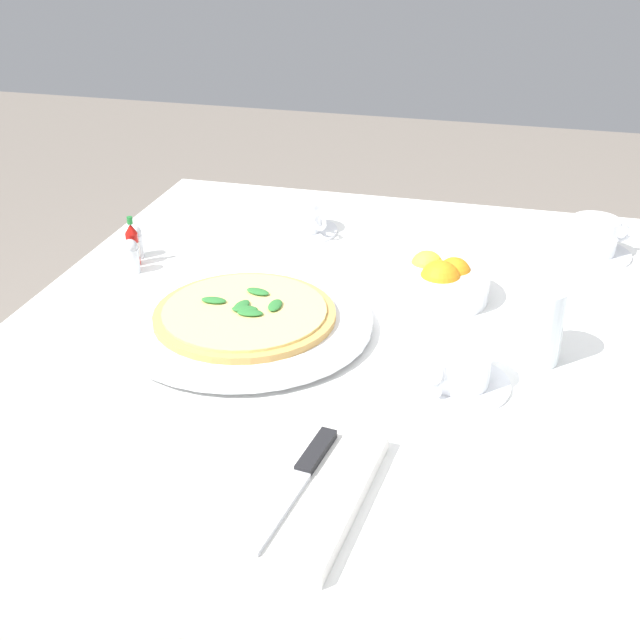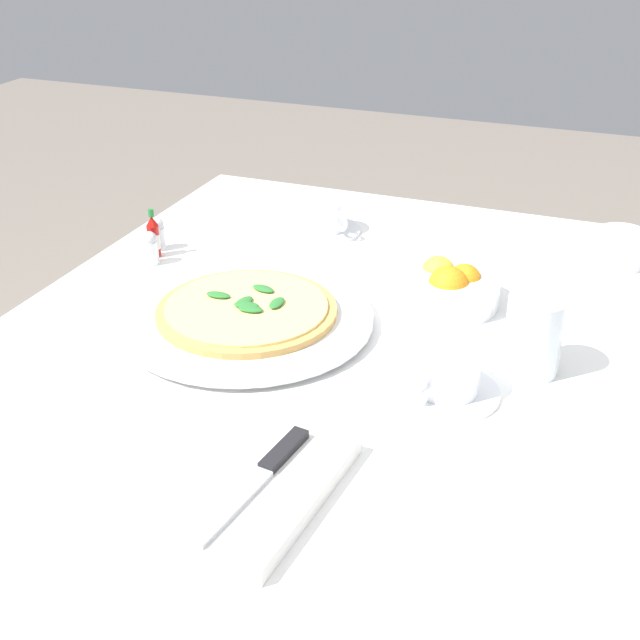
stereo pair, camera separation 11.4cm
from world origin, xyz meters
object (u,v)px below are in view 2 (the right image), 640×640
at_px(coffee_cup_near_left, 325,218).
at_px(hot_sauce_bottle, 153,237).
at_px(napkin_folded, 260,487).
at_px(dinner_knife, 258,477).
at_px(salt_shaker, 150,250).
at_px(pizza_plate, 247,318).
at_px(pepper_shaker, 158,235).
at_px(pizza, 247,309).
at_px(water_glass_near_right, 532,340).
at_px(coffee_cup_far_right, 448,374).
at_px(citrus_bowl, 448,287).
at_px(coffee_cup_back_corner, 621,252).

relative_size(coffee_cup_near_left, hot_sauce_bottle, 1.57).
bearing_deg(hot_sauce_bottle, napkin_folded, 40.66).
distance_m(dinner_knife, salt_shaker, 0.61).
bearing_deg(salt_shaker, pizza_plate, 60.67).
bearing_deg(dinner_knife, coffee_cup_near_left, -156.47).
relative_size(dinner_knife, salt_shaker, 3.48).
bearing_deg(dinner_knife, pepper_shaker, -132.28).
height_order(pizza, water_glass_near_right, water_glass_near_right).
height_order(coffee_cup_far_right, dinner_knife, coffee_cup_far_right).
xyz_separation_m(coffee_cup_near_left, citrus_bowl, (0.20, 0.27, 0.00)).
distance_m(coffee_cup_far_right, coffee_cup_back_corner, 0.49).
relative_size(hot_sauce_bottle, salt_shaker, 1.48).
distance_m(water_glass_near_right, pepper_shaker, 0.67).
xyz_separation_m(water_glass_near_right, pepper_shaker, (-0.17, -0.65, -0.02)).
relative_size(coffee_cup_far_right, salt_shaker, 2.31).
relative_size(pizza_plate, citrus_bowl, 2.37).
relative_size(coffee_cup_far_right, pepper_shaker, 2.31).
distance_m(coffee_cup_near_left, napkin_folded, 0.71).
bearing_deg(hot_sauce_bottle, water_glass_near_right, 77.50).
height_order(coffee_cup_near_left, dinner_knife, coffee_cup_near_left).
distance_m(dinner_knife, citrus_bowl, 0.50).
relative_size(pizza, dinner_knife, 1.30).
bearing_deg(pizza_plate, coffee_cup_near_left, -176.67).
relative_size(napkin_folded, hot_sauce_bottle, 2.79).
height_order(napkin_folded, citrus_bowl, citrus_bowl).
bearing_deg(pizza, hot_sauce_bottle, -123.08).
bearing_deg(pizza, dinner_knife, 27.33).
height_order(water_glass_near_right, hot_sauce_bottle, water_glass_near_right).
bearing_deg(pepper_shaker, coffee_cup_near_left, 126.58).
height_order(water_glass_near_right, dinner_knife, water_glass_near_right).
height_order(water_glass_near_right, citrus_bowl, water_glass_near_right).
xyz_separation_m(pizza, napkin_folded, (0.32, 0.17, -0.01)).
bearing_deg(pepper_shaker, pizza_plate, 53.64).
bearing_deg(pizza, citrus_bowl, 123.79).
distance_m(pizza, citrus_bowl, 0.30).
xyz_separation_m(water_glass_near_right, salt_shaker, (-0.11, -0.63, -0.02)).
height_order(pizza_plate, pepper_shaker, pepper_shaker).
bearing_deg(napkin_folded, water_glass_near_right, 152.71).
bearing_deg(coffee_cup_back_corner, pepper_shaker, -74.86).
distance_m(water_glass_near_right, hot_sauce_bottle, 0.65).
bearing_deg(pizza, pizza_plate, -3.64).
bearing_deg(pepper_shaker, coffee_cup_back_corner, 105.14).
xyz_separation_m(hot_sauce_bottle, pepper_shaker, (-0.03, -0.01, -0.01)).
distance_m(napkin_folded, citrus_bowl, 0.50).
bearing_deg(coffee_cup_back_corner, citrus_bowl, -45.93).
xyz_separation_m(coffee_cup_back_corner, citrus_bowl, (0.22, -0.23, -0.00)).
distance_m(pizza_plate, coffee_cup_back_corner, 0.61).
xyz_separation_m(coffee_cup_far_right, coffee_cup_back_corner, (-0.46, 0.17, 0.00)).
bearing_deg(coffee_cup_far_right, hot_sauce_bottle, -112.92).
bearing_deg(coffee_cup_near_left, water_glass_near_right, 50.04).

